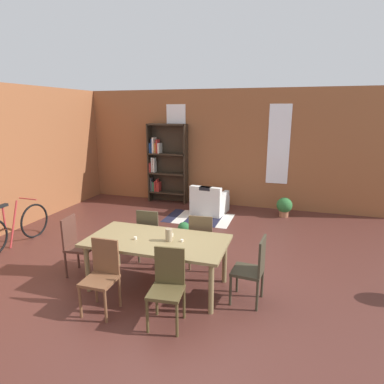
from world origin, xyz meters
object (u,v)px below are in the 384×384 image
dining_chair_far_left (150,233)px  dining_chair_far_right (202,240)px  vase_on_table (169,235)px  dining_chair_head_left (77,244)px  dining_table (157,244)px  dining_chair_near_right (167,284)px  dining_chair_head_right (253,268)px  dining_chair_near_left (102,274)px  bicycle_second (14,228)px  armchair_white (209,203)px  potted_plant_window (184,232)px  potted_plant_by_shelf (284,206)px  bookshelf_tall (165,163)px

dining_chair_far_left → dining_chair_far_right: bearing=0.0°
vase_on_table → dining_chair_head_left: dining_chair_head_left is taller
dining_chair_head_left → dining_table: bearing=0.3°
dining_chair_far_left → dining_chair_near_right: bearing=-58.8°
dining_chair_far_left → dining_chair_head_right: 2.00m
dining_chair_far_left → dining_chair_near_right: (0.91, -1.49, 0.00)m
dining_chair_near_left → bicycle_second: (-2.80, 1.33, -0.16)m
dining_chair_head_left → armchair_white: dining_chair_head_left is taller
dining_chair_head_left → armchair_white: (1.23, 3.73, -0.23)m
vase_on_table → bicycle_second: bearing=170.4°
dining_chair_head_left → dining_chair_far_left: size_ratio=1.00×
dining_chair_head_right → potted_plant_window: dining_chair_head_right is taller
vase_on_table → armchair_white: vase_on_table is taller
dining_chair_far_left → dining_chair_near_left: (-0.01, -1.49, 0.00)m
dining_table → armchair_white: dining_table is taller
vase_on_table → potted_plant_by_shelf: size_ratio=0.38×
dining_chair_head_right → dining_chair_near_right: bearing=-141.8°
dining_chair_far_right → bicycle_second: (-3.73, -0.17, -0.16)m
dining_chair_far_left → dining_chair_far_right: size_ratio=1.00×
dining_chair_near_right → bicycle_second: size_ratio=0.55×
dining_chair_head_left → dining_chair_head_right: 2.79m
dining_chair_near_right → armchair_white: size_ratio=1.07×
dining_chair_head_right → dining_chair_near_left: bearing=-158.2°
dining_chair_far_left → dining_chair_near_left: size_ratio=1.00×
dining_chair_far_right → potted_plant_window: dining_chair_far_right is taller
dining_chair_near_left → bookshelf_tall: (-1.20, 5.19, 0.61)m
bicycle_second → potted_plant_by_shelf: 6.01m
bookshelf_tall → armchair_white: (1.49, -0.72, -0.85)m
dining_chair_far_left → dining_chair_head_right: bearing=-22.2°
dining_chair_head_left → dining_chair_near_right: same height
vase_on_table → dining_chair_far_left: 1.04m
dining_table → potted_plant_window: bearing=95.5°
dining_chair_far_right → potted_plant_window: 1.16m
dining_chair_head_left → bookshelf_tall: 4.50m
potted_plant_window → dining_chair_far_left: bearing=-107.3°
dining_table → dining_chair_far_left: dining_chair_far_left is taller
dining_chair_far_right → dining_chair_head_right: size_ratio=1.00×
dining_chair_far_left → dining_chair_far_right: 0.92m
dining_chair_far_right → dining_chair_head_right: (0.93, -0.75, 0.00)m
dining_chair_far_left → potted_plant_window: dining_chair_far_left is taller
dining_chair_head_left → potted_plant_by_shelf: 5.06m
dining_chair_near_right → bicycle_second: dining_chair_near_right is taller
bicycle_second → dining_chair_far_right: bearing=2.6°
dining_table → vase_on_table: 0.25m
dining_chair_head_left → bookshelf_tall: (-0.26, 4.45, 0.61)m
dining_chair_near_right → potted_plant_window: bearing=104.1°
dining_chair_near_left → potted_plant_window: 2.47m
dining_chair_head_left → dining_chair_near_right: 1.99m
dining_chair_far_left → armchair_white: bearing=84.5°
dining_table → dining_chair_near_right: size_ratio=2.15×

